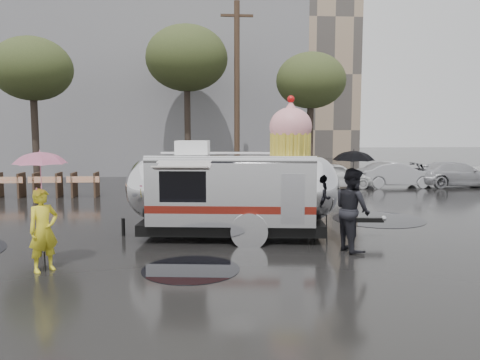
{
  "coord_description": "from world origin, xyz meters",
  "views": [
    {
      "loc": [
        0.82,
        -9.54,
        2.77
      ],
      "look_at": [
        1.74,
        2.31,
        1.47
      ],
      "focal_mm": 35.0,
      "sensor_mm": 36.0,
      "label": 1
    }
  ],
  "objects": [
    {
      "name": "ground",
      "position": [
        0.0,
        0.0,
        0.0
      ],
      "size": [
        120.0,
        120.0,
        0.0
      ],
      "primitive_type": "plane",
      "color": "black",
      "rests_on": "ground"
    },
    {
      "name": "puddles",
      "position": [
        -0.87,
        1.86,
        0.01
      ],
      "size": [
        14.91,
        7.13,
        0.01
      ],
      "color": "black",
      "rests_on": "ground"
    },
    {
      "name": "grey_building",
      "position": [
        -4.0,
        24.0,
        6.5
      ],
      "size": [
        22.0,
        12.0,
        13.0
      ],
      "primitive_type": "cube",
      "color": "slate",
      "rests_on": "ground"
    },
    {
      "name": "utility_pole",
      "position": [
        2.5,
        14.0,
        4.62
      ],
      "size": [
        1.6,
        0.28,
        9.0
      ],
      "color": "#473323",
      "rests_on": "ground"
    },
    {
      "name": "tree_left",
      "position": [
        -7.0,
        13.0,
        5.48
      ],
      "size": [
        3.64,
        3.64,
        6.95
      ],
      "color": "#382D26",
      "rests_on": "ground"
    },
    {
      "name": "tree_mid",
      "position": [
        0.0,
        15.0,
        6.34
      ],
      "size": [
        4.2,
        4.2,
        8.03
      ],
      "color": "#382D26",
      "rests_on": "ground"
    },
    {
      "name": "tree_right",
      "position": [
        6.0,
        13.0,
        5.06
      ],
      "size": [
        3.36,
        3.36,
        6.42
      ],
      "color": "#382D26",
      "rests_on": "ground"
    },
    {
      "name": "barricade_row",
      "position": [
        -5.55,
        9.96,
        0.52
      ],
      "size": [
        4.3,
        0.8,
        1.0
      ],
      "color": "#473323",
      "rests_on": "ground"
    },
    {
      "name": "parked_cars",
      "position": [
        11.78,
        12.0,
        0.72
      ],
      "size": [
        13.2,
        1.9,
        1.5
      ],
      "color": "silver",
      "rests_on": "ground"
    },
    {
      "name": "airstream_trailer",
      "position": [
        1.63,
        2.29,
        1.29
      ],
      "size": [
        6.8,
        2.82,
        3.68
      ],
      "rotation": [
        0.0,
        0.0,
        -0.12
      ],
      "color": "silver",
      "rests_on": "ground"
    },
    {
      "name": "person_left",
      "position": [
        -2.3,
        -0.36,
        0.81
      ],
      "size": [
        0.69,
        0.69,
        1.63
      ],
      "primitive_type": "imported",
      "rotation": [
        0.0,
        0.0,
        0.78
      ],
      "color": "yellow",
      "rests_on": "ground"
    },
    {
      "name": "umbrella_pink",
      "position": [
        -2.3,
        -0.36,
        1.96
      ],
      "size": [
        1.21,
        1.21,
        2.38
      ],
      "color": "pink",
      "rests_on": "ground"
    },
    {
      "name": "person_right",
      "position": [
        4.18,
        0.7,
        0.95
      ],
      "size": [
        0.7,
        1.0,
        1.9
      ],
      "primitive_type": "imported",
      "rotation": [
        0.0,
        0.0,
        1.8
      ],
      "color": "black",
      "rests_on": "ground"
    },
    {
      "name": "umbrella_black",
      "position": [
        4.18,
        0.7,
        1.94
      ],
      "size": [
        1.13,
        1.13,
        2.32
      ],
      "color": "black",
      "rests_on": "ground"
    },
    {
      "name": "tripod",
      "position": [
        3.58,
        1.53,
        0.76
      ],
      "size": [
        0.5,
        0.56,
        1.34
      ],
      "rotation": [
        0.0,
        0.0,
        -0.06
      ],
      "color": "black",
      "rests_on": "ground"
    }
  ]
}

